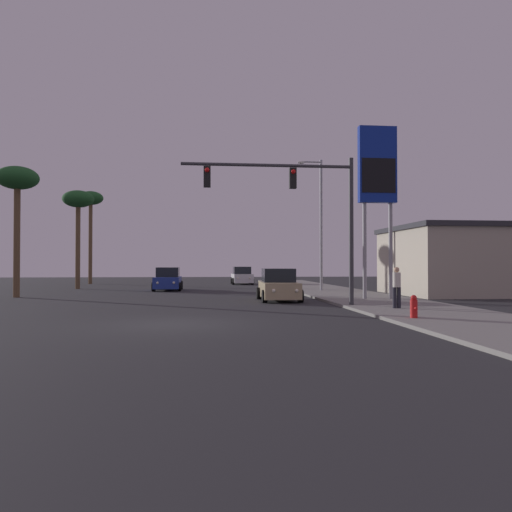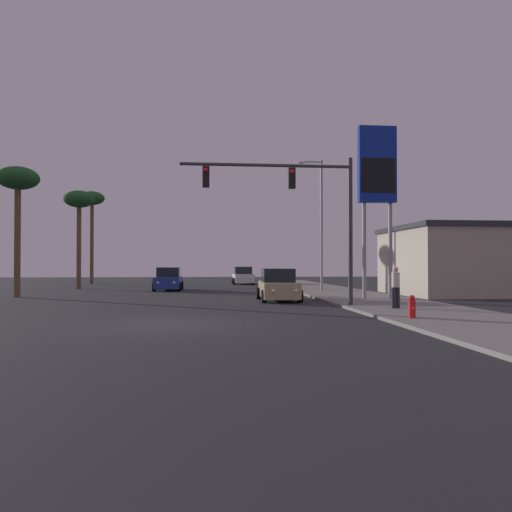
{
  "view_description": "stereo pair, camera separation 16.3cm",
  "coord_description": "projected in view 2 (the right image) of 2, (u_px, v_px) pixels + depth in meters",
  "views": [
    {
      "loc": [
        0.98,
        -15.97,
        1.89
      ],
      "look_at": [
        4.06,
        13.83,
        2.4
      ],
      "focal_mm": 35.0,
      "sensor_mm": 36.0,
      "label": 1
    },
    {
      "loc": [
        1.14,
        -15.99,
        1.89
      ],
      "look_at": [
        4.06,
        13.83,
        2.4
      ],
      "focal_mm": 35.0,
      "sensor_mm": 36.0,
      "label": 2
    }
  ],
  "objects": [
    {
      "name": "sidewalk_right",
      "position": [
        364.0,
        299.0,
        26.64
      ],
      "size": [
        5.0,
        60.0,
        0.12
      ],
      "color": "gray",
      "rests_on": "ground"
    },
    {
      "name": "car_blue",
      "position": [
        168.0,
        280.0,
        36.57
      ],
      "size": [
        2.04,
        4.31,
        1.68
      ],
      "rotation": [
        0.0,
        0.0,
        3.14
      ],
      "color": "navy",
      "rests_on": "ground"
    },
    {
      "name": "street_lamp",
      "position": [
        320.0,
        218.0,
        34.34
      ],
      "size": [
        1.74,
        0.24,
        9.0
      ],
      "color": "#99999E",
      "rests_on": "sidewalk_right"
    },
    {
      "name": "gas_station_sign",
      "position": [
        377.0,
        174.0,
        26.01
      ],
      "size": [
        2.0,
        0.42,
        9.0
      ],
      "color": "#99999E",
      "rests_on": "sidewalk_right"
    },
    {
      "name": "building_gas_station",
      "position": [
        476.0,
        260.0,
        31.36
      ],
      "size": [
        10.3,
        8.3,
        4.3
      ],
      "color": "#B2A893",
      "rests_on": "ground"
    },
    {
      "name": "fire_hydrant",
      "position": [
        412.0,
        307.0,
        16.53
      ],
      "size": [
        0.24,
        0.34,
        0.76
      ],
      "color": "red",
      "rests_on": "sidewalk_right"
    },
    {
      "name": "traffic_light_mast",
      "position": [
        302.0,
        200.0,
        21.83
      ],
      "size": [
        7.58,
        0.36,
        6.5
      ],
      "color": "#38383D",
      "rests_on": "sidewalk_right"
    },
    {
      "name": "palm_tree_mid",
      "position": [
        79.0,
        204.0,
        38.9
      ],
      "size": [
        2.4,
        2.4,
        7.67
      ],
      "color": "brown",
      "rests_on": "ground"
    },
    {
      "name": "car_white",
      "position": [
        243.0,
        276.0,
        47.97
      ],
      "size": [
        2.04,
        4.33,
        1.68
      ],
      "rotation": [
        0.0,
        0.0,
        3.16
      ],
      "color": "silver",
      "rests_on": "ground"
    },
    {
      "name": "car_tan",
      "position": [
        278.0,
        286.0,
        26.05
      ],
      "size": [
        2.04,
        4.34,
        1.68
      ],
      "rotation": [
        0.0,
        0.0,
        3.11
      ],
      "color": "tan",
      "rests_on": "ground"
    },
    {
      "name": "pedestrian_on_sidewalk",
      "position": [
        396.0,
        286.0,
        20.24
      ],
      "size": [
        0.34,
        0.32,
        1.67
      ],
      "color": "#23232D",
      "rests_on": "sidewalk_right"
    },
    {
      "name": "palm_tree_far",
      "position": [
        92.0,
        203.0,
        48.75
      ],
      "size": [
        2.4,
        2.4,
        9.05
      ],
      "color": "brown",
      "rests_on": "ground"
    },
    {
      "name": "ground_plane",
      "position": [
        171.0,
        324.0,
        15.77
      ],
      "size": [
        120.0,
        120.0,
        0.0
      ],
      "primitive_type": "plane",
      "color": "#28282B"
    },
    {
      "name": "palm_tree_near",
      "position": [
        18.0,
        184.0,
        28.86
      ],
      "size": [
        2.4,
        2.4,
        7.56
      ],
      "color": "brown",
      "rests_on": "ground"
    }
  ]
}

